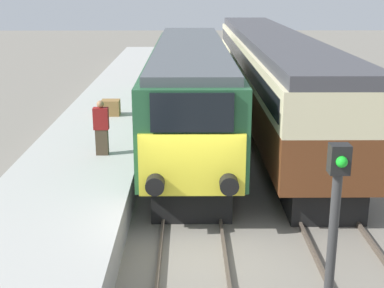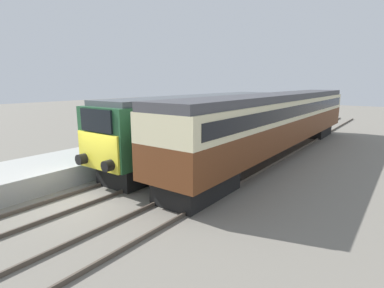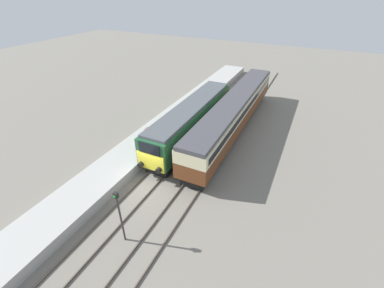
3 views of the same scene
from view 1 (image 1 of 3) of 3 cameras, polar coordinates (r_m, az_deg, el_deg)
ground_plane at (r=12.40m, az=0.03°, el=-11.04°), size 120.00×120.00×0.00m
platform_left at (r=19.97m, az=-9.68°, el=0.96°), size 3.50×50.00×0.88m
rails_near_track at (r=16.96m, az=-0.11°, el=-2.95°), size 1.51×60.00×0.14m
rails_far_track at (r=17.31m, az=11.23°, el=-2.86°), size 1.50×60.00×0.14m
locomotive at (r=19.53m, az=-0.17°, el=5.90°), size 2.70×15.42×3.74m
passenger_carriage at (r=23.04m, az=8.35°, el=7.97°), size 2.75×21.74×3.82m
person_on_platform at (r=16.00m, az=-9.64°, el=1.68°), size 0.44×0.26×1.64m
signal_post at (r=7.12m, az=14.54°, el=-12.55°), size 0.24×0.28×3.96m
luggage_crate at (r=21.00m, az=-8.67°, el=3.86°), size 0.70×0.56×0.60m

